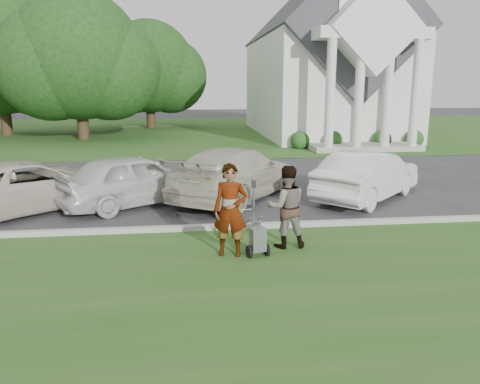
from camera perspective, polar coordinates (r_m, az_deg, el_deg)
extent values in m
plane|color=#333335|center=(11.55, -0.67, -5.42)|extent=(120.00, 120.00, 0.00)
cube|color=#23511B|center=(8.77, 1.44, -11.54)|extent=(80.00, 7.00, 0.01)
cube|color=#23511B|center=(38.09, -4.99, 7.45)|extent=(80.00, 30.00, 0.01)
cube|color=#9E9E93|center=(12.05, -0.95, -4.26)|extent=(80.00, 0.18, 0.15)
cube|color=white|center=(36.34, 9.74, 12.58)|extent=(9.00, 16.00, 7.00)
cube|color=#38383D|center=(36.50, 9.96, 18.08)|extent=(9.19, 17.00, 9.19)
cube|color=#9E9E93|center=(27.85, 14.79, 5.35)|extent=(6.20, 2.60, 0.30)
cylinder|color=white|center=(25.89, 10.92, 11.33)|extent=(0.50, 0.50, 6.00)
cylinder|color=white|center=(26.41, 14.30, 11.20)|extent=(0.50, 0.50, 6.00)
cylinder|color=white|center=(27.02, 17.53, 11.03)|extent=(0.50, 0.50, 6.00)
cylinder|color=white|center=(27.71, 20.61, 10.84)|extent=(0.50, 0.50, 6.00)
cube|color=white|center=(27.57, 15.72, 18.05)|extent=(6.20, 2.00, 0.60)
cube|color=white|center=(27.60, 15.76, 18.67)|extent=(5.09, 2.20, 5.09)
sphere|color=#1E4C19|center=(27.60, 7.32, 6.23)|extent=(1.10, 1.10, 1.10)
sphere|color=#1E4C19|center=(28.15, 11.30, 6.22)|extent=(1.10, 1.10, 1.10)
sphere|color=#1E4C19|center=(29.21, 16.94, 6.15)|extent=(1.10, 1.10, 1.10)
sphere|color=#1E4C19|center=(30.06, 20.46, 6.07)|extent=(1.10, 1.10, 1.10)
cylinder|color=#332316|center=(33.67, -18.67, 8.83)|extent=(0.76, 0.76, 3.20)
sphere|color=#113A14|center=(33.66, -19.16, 15.47)|extent=(8.40, 8.40, 8.40)
sphere|color=#113A14|center=(33.58, -15.70, 14.27)|extent=(6.89, 6.89, 6.89)
sphere|color=#113A14|center=(33.72, -22.06, 14.17)|extent=(7.22, 7.22, 7.22)
cylinder|color=#332316|center=(38.17, -26.71, 8.86)|extent=(0.76, 0.76, 3.60)
sphere|color=#113A14|center=(37.80, -24.06, 14.27)|extent=(7.54, 7.54, 7.54)
cylinder|color=#332316|center=(41.05, -10.84, 9.77)|extent=(0.76, 0.76, 3.00)
sphere|color=#113A14|center=(41.02, -11.06, 14.77)|extent=(7.60, 7.60, 7.60)
sphere|color=#113A14|center=(41.22, -8.54, 13.80)|extent=(6.23, 6.23, 6.23)
sphere|color=#113A14|center=(40.84, -13.24, 13.88)|extent=(6.54, 6.54, 6.54)
cylinder|color=black|center=(10.12, 1.12, -7.30)|extent=(0.13, 0.29, 0.28)
cylinder|color=black|center=(10.26, 3.26, -7.02)|extent=(0.13, 0.29, 0.28)
cylinder|color=#2D2D33|center=(10.19, 2.20, -7.16)|extent=(0.46, 0.14, 0.03)
cube|color=gray|center=(10.10, 2.21, -5.80)|extent=(0.36, 0.31, 0.51)
cone|color=gray|center=(10.00, 2.23, -3.96)|extent=(0.19, 0.19, 0.15)
cylinder|color=#2D2D33|center=(9.98, 2.23, -3.55)|extent=(0.04, 0.04, 0.06)
cylinder|color=gray|center=(10.38, 0.63, -3.93)|extent=(0.18, 0.67, 0.49)
cylinder|color=gray|center=(10.47, 1.97, -3.79)|extent=(0.18, 0.67, 0.49)
cylinder|color=gray|center=(10.66, 0.67, -2.17)|extent=(0.30, 0.09, 0.03)
imported|color=#999999|center=(10.00, -1.18, -2.33)|extent=(0.82, 0.63, 2.01)
imported|color=#999999|center=(10.59, 5.63, -1.88)|extent=(0.93, 0.74, 1.88)
cylinder|color=gray|center=(11.24, 1.67, -2.56)|extent=(0.05, 0.05, 1.27)
cube|color=#2D2D33|center=(11.07, 1.70, 1.02)|extent=(0.11, 0.07, 0.19)
cylinder|color=gray|center=(11.05, 1.70, 1.51)|extent=(0.10, 0.10, 0.03)
imported|color=beige|center=(15.06, -24.26, 0.72)|extent=(5.70, 5.38, 1.49)
imported|color=silver|center=(14.67, -12.75, 1.50)|extent=(5.00, 4.20, 1.61)
imported|color=beige|center=(15.22, -0.60, 2.34)|extent=(5.17, 6.07, 1.67)
imported|color=silver|center=(15.61, 15.31, 1.97)|extent=(4.58, 4.53, 1.57)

